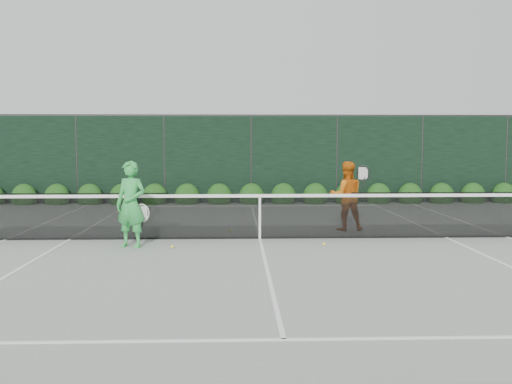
{
  "coord_description": "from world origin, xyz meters",
  "views": [
    {
      "loc": [
        -0.49,
        -12.3,
        2.1
      ],
      "look_at": [
        -0.07,
        0.3,
        1.0
      ],
      "focal_mm": 40.0,
      "sensor_mm": 36.0,
      "label": 1
    }
  ],
  "objects": [
    {
      "name": "tennis_net",
      "position": [
        -0.02,
        0.0,
        0.53
      ],
      "size": [
        12.9,
        0.1,
        1.07
      ],
      "color": "#103220",
      "rests_on": "ground"
    },
    {
      "name": "player_woman",
      "position": [
        -2.61,
        -0.91,
        0.86
      ],
      "size": [
        0.74,
        0.61,
        1.73
      ],
      "rotation": [
        0.0,
        0.0,
        -0.37
      ],
      "color": "green",
      "rests_on": "ground"
    },
    {
      "name": "ground",
      "position": [
        0.0,
        0.0,
        0.0
      ],
      "size": [
        80.0,
        80.0,
        0.0
      ],
      "primitive_type": "plane",
      "color": "gray",
      "rests_on": "ground"
    },
    {
      "name": "hedge_row",
      "position": [
        -0.0,
        7.15,
        0.23
      ],
      "size": [
        31.66,
        0.65,
        0.94
      ],
      "color": "#10330E",
      "rests_on": "ground"
    },
    {
      "name": "court_lines",
      "position": [
        0.0,
        0.0,
        0.01
      ],
      "size": [
        11.03,
        23.83,
        0.01
      ],
      "color": "white",
      "rests_on": "ground"
    },
    {
      "name": "tennis_balls",
      "position": [
        -0.39,
        -0.33,
        0.03
      ],
      "size": [
        3.13,
        2.1,
        0.07
      ],
      "color": "yellow",
      "rests_on": "ground"
    },
    {
      "name": "windscreen_fence",
      "position": [
        0.0,
        -2.71,
        1.51
      ],
      "size": [
        32.0,
        21.07,
        3.06
      ],
      "color": "black",
      "rests_on": "ground"
    },
    {
      "name": "player_man",
      "position": [
        2.12,
        1.16,
        0.83
      ],
      "size": [
        0.9,
        0.63,
        1.65
      ],
      "rotation": [
        0.0,
        0.0,
        3.15
      ],
      "color": "#D36611",
      "rests_on": "ground"
    }
  ]
}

